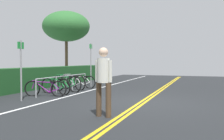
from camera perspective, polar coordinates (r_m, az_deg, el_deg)
The scene contains 15 objects.
ground_plane at distance 8.56m, azimuth 7.30°, elevation -7.58°, with size 31.91×11.62×0.05m, color #232628.
centre_line_yellow_inner at distance 8.54m, azimuth 7.83°, elevation -7.43°, with size 28.72×0.10×0.00m, color gold.
centre_line_yellow_outer at distance 8.58m, azimuth 6.78°, elevation -7.38°, with size 28.72×0.10×0.00m, color gold.
bike_lane_stripe_white at distance 9.74m, azimuth -11.06°, elevation -6.26°, with size 28.72×0.12×0.00m, color white.
bike_rack at distance 11.49m, azimuth -11.00°, elevation -2.24°, with size 4.22×0.05×0.74m.
bicycle_0 at distance 10.14m, azimuth -15.31°, elevation -4.18°, with size 0.58×1.71×0.68m.
bicycle_1 at distance 10.78m, azimuth -13.08°, elevation -3.64°, with size 0.53×1.70×0.74m.
bicycle_2 at distance 11.52m, azimuth -10.62°, elevation -3.11°, with size 0.57×1.80×0.79m.
bicycle_3 at distance 12.28m, azimuth -9.19°, elevation -2.81°, with size 0.68×1.74×0.78m.
bicycle_4 at distance 12.93m, azimuth -7.29°, elevation -2.72°, with size 0.46×1.77×0.70m.
pedestrian at distance 6.14m, azimuth -2.00°, elevation -1.61°, with size 0.32×0.48×1.76m.
sign_post_near at distance 9.15m, azimuth -20.52°, elevation 1.23°, with size 0.36×0.09×2.14m.
sign_post_far at distance 13.51m, azimuth -4.96°, elevation 2.20°, with size 0.36×0.06×2.41m.
hedge_backdrop at distance 13.89m, azimuth -15.19°, elevation -1.56°, with size 13.17×0.96×1.08m, color #1C4C21.
tree_mid at distance 17.90m, azimuth -10.65°, elevation 9.94°, with size 3.34×3.34×4.94m.
Camera 1 is at (-8.22, -1.90, 1.41)m, focal length 39.09 mm.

